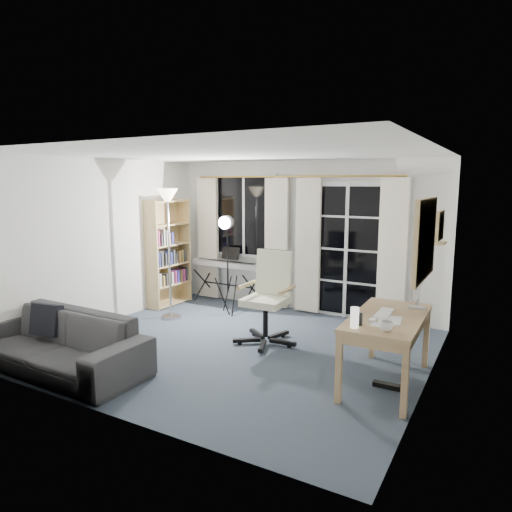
{
  "coord_description": "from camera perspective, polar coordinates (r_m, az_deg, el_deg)",
  "views": [
    {
      "loc": [
        2.89,
        -4.67,
        2.06
      ],
      "look_at": [
        0.08,
        0.35,
        1.13
      ],
      "focal_mm": 32.0,
      "sensor_mm": 36.0,
      "label": 1
    }
  ],
  "objects": [
    {
      "name": "curtains",
      "position": [
        7.28,
        4.42,
        1.55
      ],
      "size": [
        3.6,
        0.07,
        2.13
      ],
      "color": "gold",
      "rests_on": "floor"
    },
    {
      "name": "framed_print",
      "position": [
        5.28,
        22.0,
        3.54
      ],
      "size": [
        0.03,
        0.42,
        0.32
      ],
      "color": "tan",
      "rests_on": "floor"
    },
    {
      "name": "french_door",
      "position": [
        7.06,
        11.29,
        0.59
      ],
      "size": [
        1.32,
        0.09,
        2.11
      ],
      "color": "white",
      "rests_on": "floor"
    },
    {
      "name": "bookshelf",
      "position": [
        7.81,
        -11.12,
        0.05
      ],
      "size": [
        0.32,
        0.84,
        1.77
      ],
      "rotation": [
        0.0,
        0.0,
        -0.04
      ],
      "color": "tan",
      "rests_on": "floor"
    },
    {
      "name": "desk",
      "position": [
        4.87,
        16.14,
        -8.21
      ],
      "size": [
        0.7,
        1.36,
        0.72
      ],
      "rotation": [
        0.0,
        0.0,
        0.02
      ],
      "color": "#9D7651",
      "rests_on": "floor"
    },
    {
      "name": "window",
      "position": [
        7.75,
        -1.4,
        5.05
      ],
      "size": [
        1.2,
        0.08,
        1.4
      ],
      "color": "white",
      "rests_on": "floor"
    },
    {
      "name": "torchiere_lamp",
      "position": [
        6.92,
        -10.94,
        5.1
      ],
      "size": [
        0.38,
        0.38,
        1.97
      ],
      "rotation": [
        0.0,
        0.0,
        0.24
      ],
      "color": "#B2B2B7",
      "rests_on": "floor"
    },
    {
      "name": "wall_mirror",
      "position": [
        4.4,
        20.34,
        1.98
      ],
      "size": [
        0.04,
        0.94,
        0.74
      ],
      "color": "tan",
      "rests_on": "floor"
    },
    {
      "name": "mug",
      "position": [
        4.33,
        15.99,
        -8.29
      ],
      "size": [
        0.12,
        0.1,
        0.12
      ],
      "primitive_type": "imported",
      "rotation": [
        0.0,
        0.0,
        0.02
      ],
      "color": "silver",
      "rests_on": "desk"
    },
    {
      "name": "monitor",
      "position": [
        5.17,
        19.59,
        -3.2
      ],
      "size": [
        0.18,
        0.52,
        0.45
      ],
      "rotation": [
        0.0,
        0.0,
        0.02
      ],
      "color": "silver",
      "rests_on": "desk"
    },
    {
      "name": "wall_shelf",
      "position": [
        5.81,
        21.86,
        2.09
      ],
      "size": [
        0.16,
        0.3,
        0.18
      ],
      "color": "tan",
      "rests_on": "floor"
    },
    {
      "name": "desk_clutter",
      "position": [
        4.69,
        14.75,
        -9.66
      ],
      "size": [
        0.42,
        0.83,
        0.92
      ],
      "rotation": [
        0.0,
        0.0,
        0.02
      ],
      "color": "white",
      "rests_on": "desk"
    },
    {
      "name": "keyboard_piano",
      "position": [
        7.71,
        -3.58,
        -1.07
      ],
      "size": [
        1.26,
        0.62,
        0.91
      ],
      "rotation": [
        0.0,
        0.0,
        -0.02
      ],
      "color": "black",
      "rests_on": "floor"
    },
    {
      "name": "office_chair",
      "position": [
        5.93,
        1.81,
        -4.06
      ],
      "size": [
        0.79,
        0.83,
        1.19
      ],
      "rotation": [
        0.0,
        0.0,
        0.02
      ],
      "color": "black",
      "rests_on": "floor"
    },
    {
      "name": "studio_light",
      "position": [
        6.99,
        -3.74,
        2.76
      ],
      "size": [
        0.32,
        0.33,
        1.59
      ],
      "rotation": [
        0.0,
        0.0,
        0.18
      ],
      "color": "black",
      "rests_on": "floor"
    },
    {
      "name": "sofa",
      "position": [
        5.54,
        -23.69,
        -8.8
      ],
      "size": [
        2.16,
        0.65,
        0.84
      ],
      "rotation": [
        0.0,
        0.0,
        -0.01
      ],
      "color": "#29292B",
      "rests_on": "floor"
    },
    {
      "name": "floor",
      "position": [
        5.87,
        -2.36,
        -11.45
      ],
      "size": [
        4.5,
        4.0,
        0.02
      ],
      "primitive_type": "cube",
      "color": "#36424E",
      "rests_on": "ground"
    }
  ]
}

